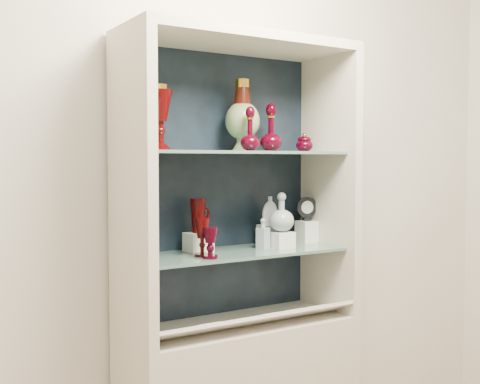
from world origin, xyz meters
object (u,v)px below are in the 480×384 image
ruby_decanter_b (271,126)px  ruby_goblet_small (210,243)px  ruby_goblet_tall (202,237)px  clear_square_bottle (263,233)px  enamel_urn (242,116)px  cameo_medallion (307,208)px  pedestal_lamp_left (147,120)px  pedestal_lamp_right (160,118)px  clear_round_decanter (282,213)px  flat_flask (270,210)px  cobalt_goblet (150,241)px  ruby_decanter_a (250,126)px  ruby_pitcher (198,216)px  lidded_bowl (304,142)px

ruby_decanter_b → ruby_goblet_small: bearing=-160.4°
ruby_goblet_tall → clear_square_bottle: bearing=8.2°
enamel_urn → cameo_medallion: size_ratio=2.64×
pedestal_lamp_left → cameo_medallion: bearing=8.0°
pedestal_lamp_right → clear_round_decanter: 0.68m
flat_flask → cameo_medallion: size_ratio=1.14×
cobalt_goblet → ruby_goblet_small: 0.24m
ruby_decanter_a → flat_flask: 0.44m
pedestal_lamp_right → ruby_pitcher: 0.44m
flat_flask → cameo_medallion: flat_flask is taller
cobalt_goblet → clear_square_bottle: (0.56, 0.06, -0.01)m
pedestal_lamp_left → ruby_goblet_small: (0.24, -0.05, -0.47)m
clear_square_bottle → flat_flask: (0.09, 0.08, 0.09)m
ruby_goblet_tall → cameo_medallion: (0.61, 0.10, 0.08)m
ruby_decanter_b → ruby_pitcher: bearing=172.8°
ruby_decanter_b → cameo_medallion: 0.44m
enamel_urn → ruby_goblet_small: size_ratio=2.53×
clear_square_bottle → pedestal_lamp_right: bearing=177.7°
clear_square_bottle → clear_round_decanter: 0.12m
ruby_goblet_tall → clear_round_decanter: 0.41m
ruby_pitcher → clear_round_decanter: size_ratio=0.88×
ruby_goblet_small → flat_flask: 0.47m
cobalt_goblet → flat_flask: (0.65, 0.14, 0.08)m
flat_flask → cameo_medallion: (0.19, -0.02, 0.00)m
pedestal_lamp_right → cameo_medallion: bearing=2.9°
lidded_bowl → flat_flask: lidded_bowl is taller
ruby_goblet_tall → clear_round_decanter: (0.40, 0.02, 0.07)m
ruby_decanter_b → clear_round_decanter: 0.38m
clear_square_bottle → cameo_medallion: (0.29, 0.06, 0.09)m
lidded_bowl → ruby_goblet_tall: size_ratio=0.57×
pedestal_lamp_left → flat_flask: (0.65, 0.14, -0.37)m
ruby_pitcher → clear_square_bottle: (0.28, -0.06, -0.09)m
cobalt_goblet → flat_flask: bearing=12.3°
cobalt_goblet → cameo_medallion: size_ratio=1.35×
pedestal_lamp_right → cobalt_goblet: bearing=-134.9°
ruby_goblet_tall → ruby_goblet_small: (-0.00, -0.07, -0.02)m
ruby_goblet_tall → cobalt_goblet: bearing=-176.2°
ruby_decanter_a → cobalt_goblet: (-0.45, -0.00, -0.44)m
ruby_goblet_tall → pedestal_lamp_right: bearing=156.3°
ruby_goblet_small → clear_square_bottle: (0.33, 0.11, 0.01)m
clear_square_bottle → enamel_urn: bearing=141.9°
pedestal_lamp_left → clear_square_bottle: pedestal_lamp_left is taller
pedestal_lamp_right → ruby_decanter_a: pedestal_lamp_right is taller
ruby_pitcher → clear_square_bottle: size_ratio=1.09×
pedestal_lamp_left → pedestal_lamp_right: 0.12m
ruby_decanter_a → ruby_goblet_small: ruby_decanter_a is taller
pedestal_lamp_right → ruby_pitcher: size_ratio=1.78×
ruby_pitcher → flat_flask: bearing=-4.0°
pedestal_lamp_left → clear_round_decanter: bearing=3.1°
ruby_decanter_b → clear_square_bottle: (-0.06, -0.02, -0.47)m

